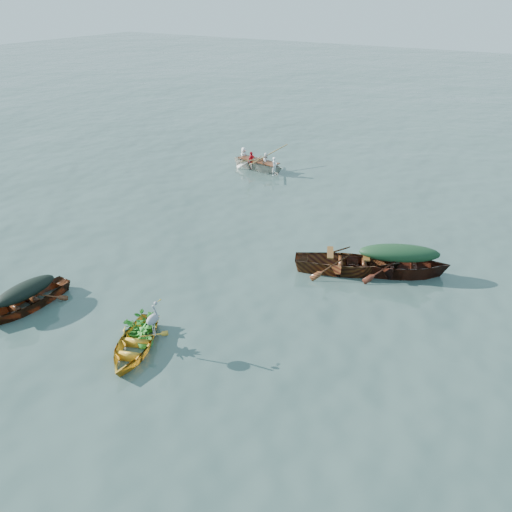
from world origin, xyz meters
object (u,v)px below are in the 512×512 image
Objects in this scene: open_wooden_boat at (346,272)px; heron at (153,324)px; green_tarp_boat at (396,275)px; rowed_boat at (259,170)px; yellow_dinghy at (135,350)px; dark_covered_boat at (29,307)px.

heron is at bearing 133.81° from open_wooden_boat.
green_tarp_boat reaches higher than rowed_boat.
rowed_boat is 14.36m from heron.
yellow_dinghy is 14.40m from rowed_boat.
heron is at bearing 5.19° from yellow_dinghy.
heron is (0.49, 0.25, 0.85)m from yellow_dinghy.
yellow_dinghy is at bearing -174.81° from heron.
open_wooden_boat reaches higher than dark_covered_boat.
open_wooden_boat is 5.02× the size of heron.
rowed_boat is (-0.57, 13.81, 0.00)m from dark_covered_boat.
open_wooden_boat is (7.04, 6.57, 0.00)m from dark_covered_boat.
open_wooden_boat reaches higher than green_tarp_boat.
green_tarp_boat is at bearing -118.06° from rowed_boat.
heron is at bearing -151.60° from rowed_boat.
dark_covered_boat is 3.71× the size of heron.
green_tarp_boat is 8.00m from heron.
green_tarp_boat is (8.46, 7.25, 0.00)m from dark_covered_boat.
rowed_boat is (-7.61, 7.24, 0.00)m from open_wooden_boat.
rowed_boat is at bearing 94.06° from dark_covered_boat.
heron is (5.01, -13.43, 0.85)m from rowed_boat.
yellow_dinghy is at bearing 3.58° from dark_covered_boat.
open_wooden_boat reaches higher than rowed_boat.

